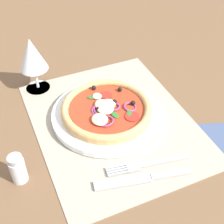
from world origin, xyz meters
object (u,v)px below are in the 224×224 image
Objects in this scene: pizza at (106,109)px; knife at (142,178)px; pepper_shaker at (18,169)px; plate at (107,114)px; fork at (144,165)px; wine_glass at (32,56)px.

knife is (-19.71, 0.58, -2.32)cm from pizza.
pizza is 19.86cm from knife.
knife is 2.97× the size of pepper_shaker.
pizza reaches higher than knife.
pizza is 1.09× the size of knife.
pepper_shaker reaches higher than plate.
plate reaches higher than knife.
pepper_shaker is (7.19, 24.19, 2.63)cm from fork.
plate reaches higher than fork.
pepper_shaker is at bearing 112.74° from pizza.
fork is (-16.83, -1.28, -0.50)cm from plate.
fork is at bearing -110.67° from knife.
pepper_shaker is (-27.91, 10.55, -6.87)cm from wine_glass.
wine_glass is 2.22× the size of pepper_shaker.
plate is 1.46× the size of fork.
fork is (-16.78, -1.32, -2.35)cm from pizza.
wine_glass is (18.32, 12.32, 7.15)cm from pizza.
fork is 0.90× the size of knife.
wine_glass is at bearing 34.08° from plate.
fork is at bearing -158.76° from wine_glass.
pepper_shaker is at bearing -7.17° from fork.
plate is at bearing -76.27° from fork.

